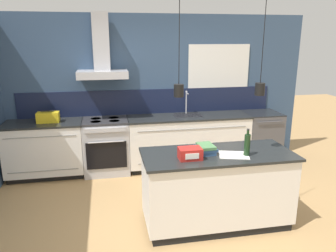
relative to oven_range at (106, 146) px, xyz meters
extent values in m
plane|color=tan|center=(0.79, -1.69, -0.46)|extent=(16.00, 16.00, 0.00)
cube|color=#354C6B|center=(0.79, 0.34, 0.84)|extent=(5.60, 0.06, 2.60)
cube|color=#141C38|center=(0.79, 0.30, 0.67)|extent=(4.42, 0.02, 0.43)
cube|color=white|center=(2.04, 0.30, 1.16)|extent=(1.12, 0.01, 0.96)
cube|color=black|center=(2.04, 0.31, 1.16)|extent=(1.04, 0.01, 0.88)
cube|color=#B5B5BA|center=(0.00, 0.08, 1.18)|extent=(0.80, 0.46, 0.12)
cube|color=#B5B5BA|center=(0.00, 0.17, 1.69)|extent=(0.26, 0.20, 0.90)
cylinder|color=black|center=(0.82, -1.83, 1.71)|extent=(0.01, 0.01, 0.88)
cylinder|color=black|center=(0.82, -1.83, 1.20)|extent=(0.11, 0.11, 0.14)
sphere|color=#F9D18C|center=(0.82, -1.83, 1.20)|extent=(0.06, 0.06, 0.06)
cylinder|color=black|center=(1.74, -1.92, 1.71)|extent=(0.01, 0.01, 0.88)
cylinder|color=black|center=(1.74, -1.92, 1.20)|extent=(0.11, 0.11, 0.14)
sphere|color=#F9D18C|center=(1.74, -1.92, 1.20)|extent=(0.06, 0.06, 0.06)
cube|color=black|center=(-0.97, 0.03, -0.41)|extent=(1.16, 0.56, 0.09)
cube|color=white|center=(-0.97, 0.00, 0.03)|extent=(1.20, 0.62, 0.79)
cube|color=gray|center=(-0.97, -0.31, 0.30)|extent=(1.05, 0.01, 0.01)
cube|color=gray|center=(-0.97, -0.31, -0.25)|extent=(1.05, 0.01, 0.01)
cube|color=#232626|center=(-0.97, 0.00, 0.44)|extent=(1.22, 0.64, 0.03)
cube|color=black|center=(1.42, 0.03, -0.41)|extent=(2.02, 0.56, 0.09)
cube|color=white|center=(1.42, 0.00, 0.03)|extent=(2.09, 0.62, 0.79)
cube|color=gray|center=(1.42, -0.31, 0.30)|extent=(1.84, 0.01, 0.01)
cube|color=gray|center=(1.42, -0.31, -0.25)|extent=(1.84, 0.01, 0.01)
cube|color=#232626|center=(1.42, 0.00, 0.44)|extent=(2.11, 0.64, 0.03)
cube|color=#262628|center=(1.42, 0.05, 0.45)|extent=(0.48, 0.34, 0.01)
cylinder|color=#B5B5BA|center=(1.42, 0.18, 0.65)|extent=(0.02, 0.02, 0.39)
sphere|color=#B5B5BA|center=(1.42, 0.18, 0.85)|extent=(0.03, 0.03, 0.03)
cylinder|color=#B5B5BA|center=(1.42, 0.12, 0.83)|extent=(0.02, 0.12, 0.02)
cube|color=#B5B5BA|center=(0.00, 0.00, -0.02)|extent=(0.74, 0.62, 0.87)
cube|color=black|center=(0.00, -0.31, -0.06)|extent=(0.64, 0.02, 0.44)
cylinder|color=#B5B5BA|center=(0.00, -0.34, 0.17)|extent=(0.55, 0.02, 0.02)
cube|color=#B5B5BA|center=(0.00, -0.32, 0.36)|extent=(0.64, 0.02, 0.07)
cube|color=#2D2D30|center=(0.00, 0.00, 0.43)|extent=(0.74, 0.60, 0.04)
cylinder|color=black|center=(-0.15, 0.11, 0.45)|extent=(0.17, 0.17, 0.00)
cylinder|color=black|center=(0.15, 0.11, 0.45)|extent=(0.17, 0.17, 0.00)
cylinder|color=black|center=(-0.15, -0.10, 0.45)|extent=(0.17, 0.17, 0.00)
cylinder|color=black|center=(0.15, -0.10, 0.45)|extent=(0.17, 0.17, 0.00)
cube|color=#4C4C51|center=(2.78, 0.00, -0.01)|extent=(0.62, 0.62, 0.89)
cube|color=black|center=(2.78, 0.00, 0.44)|extent=(0.62, 0.62, 0.02)
cylinder|color=#4C4C51|center=(2.78, -0.33, 0.36)|extent=(0.47, 0.02, 0.02)
cube|color=black|center=(1.29, -1.88, -0.41)|extent=(1.66, 0.69, 0.09)
cube|color=white|center=(1.29, -1.88, 0.03)|extent=(1.73, 0.72, 0.79)
cube|color=#232626|center=(1.29, -1.88, 0.44)|extent=(1.78, 0.77, 0.03)
cylinder|color=#193319|center=(1.58, -2.02, 0.58)|extent=(0.07, 0.07, 0.25)
cylinder|color=#193319|center=(1.58, -2.02, 0.73)|extent=(0.03, 0.03, 0.06)
cylinder|color=#262628|center=(1.58, -2.02, 0.76)|extent=(0.03, 0.03, 0.01)
cube|color=#335684|center=(1.15, -1.85, 0.48)|extent=(0.18, 0.25, 0.04)
cube|color=#335684|center=(1.14, -1.85, 0.51)|extent=(0.23, 0.26, 0.03)
cube|color=#4C7F4C|center=(1.15, -1.86, 0.54)|extent=(0.18, 0.26, 0.03)
cube|color=red|center=(0.92, -2.00, 0.52)|extent=(0.25, 0.18, 0.13)
cube|color=white|center=(0.92, -2.09, 0.52)|extent=(0.15, 0.01, 0.06)
cube|color=silver|center=(1.44, -1.99, 0.46)|extent=(0.39, 0.35, 0.01)
cube|color=gold|center=(-0.88, 0.00, 0.53)|extent=(0.34, 0.18, 0.16)
cylinder|color=black|center=(-0.88, 0.00, 0.63)|extent=(0.20, 0.02, 0.02)
camera|label=1|loc=(0.03, -5.31, 1.76)|focal=35.00mm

